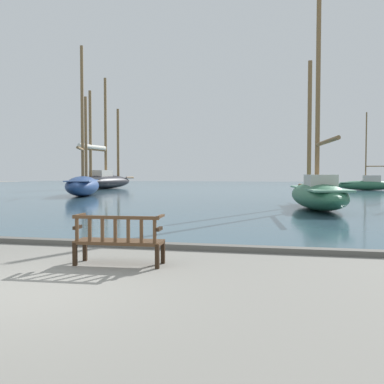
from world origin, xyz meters
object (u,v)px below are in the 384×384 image
park_bench (119,239)px  sailboat_nearest_starboard (104,178)px  sailboat_centre_channel (367,184)px  sailboat_far_starboard (83,184)px  sailboat_outer_starboard (318,192)px

park_bench → sailboat_nearest_starboard: bearing=114.2°
park_bench → sailboat_centre_channel: 38.42m
sailboat_far_starboard → sailboat_nearest_starboard: bearing=107.7°
sailboat_centre_channel → sailboat_nearest_starboard: bearing=-176.2°
sailboat_outer_starboard → sailboat_centre_channel: (6.45, 24.23, -0.19)m
park_bench → sailboat_far_starboard: size_ratio=0.15×
sailboat_far_starboard → sailboat_nearest_starboard: (-4.42, 13.84, 0.22)m
sailboat_outer_starboard → park_bench: bearing=-109.3°
sailboat_nearest_starboard → park_bench: bearing=-65.8°
sailboat_outer_starboard → sailboat_far_starboard: bearing=151.2°
sailboat_far_starboard → sailboat_centre_channel: sailboat_far_starboard is taller
park_bench → sailboat_centre_channel: bearing=73.6°
sailboat_nearest_starboard → sailboat_centre_channel: sailboat_nearest_starboard is taller
sailboat_outer_starboard → sailboat_nearest_starboard: bearing=131.9°
sailboat_nearest_starboard → sailboat_far_starboard: bearing=-72.3°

